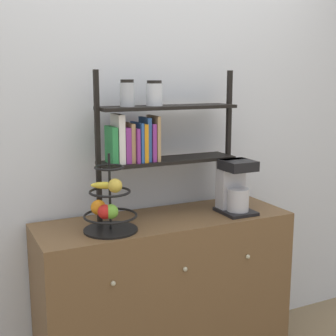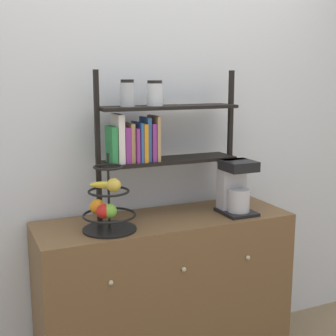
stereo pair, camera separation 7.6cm
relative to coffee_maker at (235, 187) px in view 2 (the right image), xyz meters
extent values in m
cube|color=silver|center=(-0.40, 0.34, 0.23)|extent=(7.00, 0.05, 2.60)
cube|color=brown|center=(-0.40, 0.06, -0.61)|extent=(1.39, 0.46, 0.92)
sphere|color=#B2AD8C|center=(-0.79, -0.18, -0.35)|extent=(0.02, 0.02, 0.02)
sphere|color=#B2AD8C|center=(-0.40, -0.18, -0.35)|extent=(0.02, 0.02, 0.02)
sphere|color=#B2AD8C|center=(-0.02, -0.18, -0.35)|extent=(0.02, 0.02, 0.02)
cube|color=black|center=(0.00, -0.02, -0.14)|extent=(0.17, 0.21, 0.02)
cube|color=#B7B7BC|center=(0.00, 0.04, 0.01)|extent=(0.15, 0.09, 0.28)
cylinder|color=#B7B7BC|center=(0.00, -0.04, -0.07)|extent=(0.12, 0.12, 0.13)
cube|color=black|center=(0.00, -0.03, 0.12)|extent=(0.17, 0.17, 0.05)
cylinder|color=black|center=(-0.74, -0.01, -0.15)|extent=(0.27, 0.27, 0.01)
cylinder|color=black|center=(-0.74, -0.01, 0.05)|extent=(0.01, 0.01, 0.38)
torus|color=black|center=(-0.74, -0.01, -0.07)|extent=(0.27, 0.27, 0.01)
torus|color=black|center=(-0.74, -0.01, 0.05)|extent=(0.21, 0.21, 0.01)
torus|color=black|center=(-0.74, -0.01, 0.17)|extent=(0.15, 0.15, 0.01)
sphere|color=red|center=(-0.78, -0.06, -0.04)|extent=(0.07, 0.07, 0.07)
sphere|color=#6BAD33|center=(-0.75, -0.06, -0.04)|extent=(0.07, 0.07, 0.07)
sphere|color=orange|center=(-0.78, 0.03, -0.03)|extent=(0.08, 0.08, 0.08)
ellipsoid|color=yellow|center=(-0.74, 0.04, 0.07)|extent=(0.15, 0.10, 0.04)
sphere|color=gold|center=(-0.72, -0.04, 0.08)|extent=(0.07, 0.07, 0.07)
cube|color=black|center=(-0.74, 0.15, 0.24)|extent=(0.02, 0.02, 0.79)
cube|color=black|center=(0.05, 0.15, 0.24)|extent=(0.02, 0.02, 0.79)
cube|color=black|center=(-0.34, 0.15, 0.15)|extent=(0.77, 0.20, 0.02)
cube|color=black|center=(-0.34, 0.15, 0.44)|extent=(0.77, 0.20, 0.02)
cube|color=#2D8C47|center=(-0.67, 0.15, 0.25)|extent=(0.03, 0.13, 0.19)
cube|color=white|center=(-0.63, 0.15, 0.29)|extent=(0.03, 0.14, 0.26)
cube|color=#8C338C|center=(-0.59, 0.15, 0.25)|extent=(0.03, 0.13, 0.19)
cube|color=tan|center=(-0.57, 0.15, 0.26)|extent=(0.02, 0.13, 0.21)
cube|color=#8C338C|center=(-0.54, 0.15, 0.25)|extent=(0.02, 0.16, 0.18)
cube|color=#2D599E|center=(-0.52, 0.15, 0.26)|extent=(0.02, 0.16, 0.21)
cube|color=orange|center=(-0.50, 0.15, 0.26)|extent=(0.02, 0.16, 0.20)
cube|color=#2D599E|center=(-0.48, 0.15, 0.28)|extent=(0.02, 0.13, 0.23)
cube|color=#8C338C|center=(-0.45, 0.15, 0.26)|extent=(0.02, 0.14, 0.20)
cube|color=tan|center=(-0.43, 0.15, 0.28)|extent=(0.02, 0.15, 0.24)
cylinder|color=#ADB2B7|center=(-0.57, 0.15, 0.51)|extent=(0.08, 0.08, 0.12)
cylinder|color=black|center=(-0.57, 0.15, 0.58)|extent=(0.07, 0.07, 0.02)
cylinder|color=silver|center=(-0.42, 0.15, 0.51)|extent=(0.09, 0.09, 0.12)
cylinder|color=black|center=(-0.42, 0.15, 0.58)|extent=(0.08, 0.08, 0.02)
camera|label=1|loc=(-1.45, -2.14, 0.60)|focal=50.00mm
camera|label=2|loc=(-1.38, -2.17, 0.60)|focal=50.00mm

